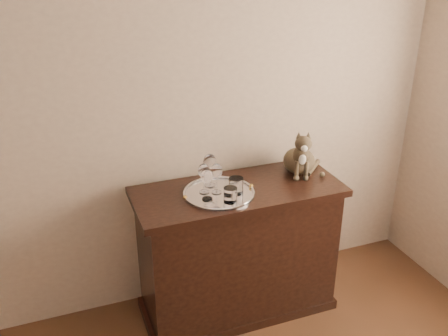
# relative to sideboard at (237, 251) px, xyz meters

# --- Properties ---
(wall_back) EXTENTS (4.00, 0.10, 2.70)m
(wall_back) POSITION_rel_sideboard_xyz_m (-0.60, 0.31, 0.93)
(wall_back) COLOR tan
(wall_back) RESTS_ON ground
(sideboard) EXTENTS (1.20, 0.50, 0.85)m
(sideboard) POSITION_rel_sideboard_xyz_m (0.00, 0.00, 0.00)
(sideboard) COLOR black
(sideboard) RESTS_ON ground
(tray) EXTENTS (0.40, 0.40, 0.01)m
(tray) POSITION_rel_sideboard_xyz_m (-0.13, -0.03, 0.43)
(tray) COLOR silver
(tray) RESTS_ON sideboard
(wine_glass_a) EXTENTS (0.07, 0.07, 0.17)m
(wine_glass_a) POSITION_rel_sideboard_xyz_m (-0.20, 0.01, 0.52)
(wine_glass_a) COLOR white
(wine_glass_a) RESTS_ON tray
(wine_glass_b) EXTENTS (0.07, 0.07, 0.19)m
(wine_glass_b) POSITION_rel_sideboard_xyz_m (-0.14, 0.08, 0.53)
(wine_glass_b) COLOR white
(wine_glass_b) RESTS_ON tray
(wine_glass_c) EXTENTS (0.07, 0.07, 0.18)m
(wine_glass_c) POSITION_rel_sideboard_xyz_m (-0.21, -0.07, 0.52)
(wine_glass_c) COLOR silver
(wine_glass_c) RESTS_ON tray
(wine_glass_d) EXTENTS (0.07, 0.07, 0.18)m
(wine_glass_d) POSITION_rel_sideboard_xyz_m (-0.14, -0.02, 0.52)
(wine_glass_d) COLOR white
(wine_glass_d) RESTS_ON tray
(tumbler_a) EXTENTS (0.08, 0.08, 0.09)m
(tumbler_a) POSITION_rel_sideboard_xyz_m (-0.04, -0.06, 0.48)
(tumbler_a) COLOR silver
(tumbler_a) RESTS_ON tray
(tumbler_b) EXTENTS (0.07, 0.07, 0.08)m
(tumbler_b) POSITION_rel_sideboard_xyz_m (-0.10, -0.14, 0.47)
(tumbler_b) COLOR silver
(tumbler_b) RESTS_ON tray
(cat) EXTENTS (0.37, 0.36, 0.30)m
(cat) POSITION_rel_sideboard_xyz_m (0.43, 0.08, 0.57)
(cat) COLOR brown
(cat) RESTS_ON sideboard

